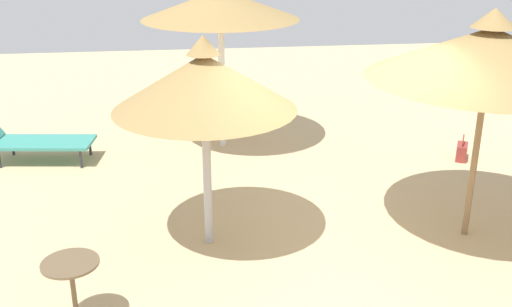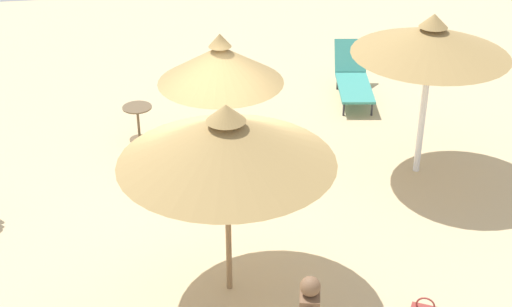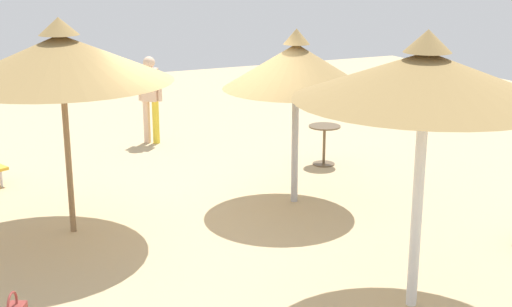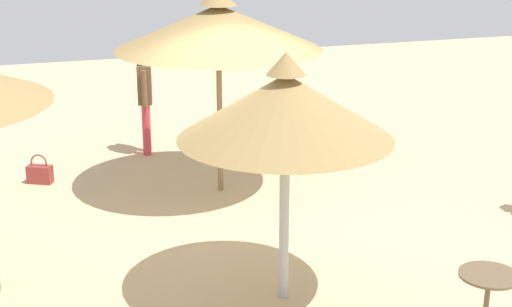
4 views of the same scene
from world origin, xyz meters
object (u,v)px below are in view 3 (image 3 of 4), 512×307
at_px(parasol_umbrella_far_right, 426,77).
at_px(side_table_round, 324,138).
at_px(person_standing_near_right, 150,94).
at_px(parasol_umbrella_center, 296,66).
at_px(parasol_umbrella_near_left, 61,58).

height_order(parasol_umbrella_far_right, side_table_round, parasol_umbrella_far_right).
distance_m(parasol_umbrella_far_right, side_table_round, 5.53).
xyz_separation_m(parasol_umbrella_far_right, person_standing_near_right, (0.45, -7.55, -1.45)).
height_order(parasol_umbrella_center, person_standing_near_right, parasol_umbrella_center).
height_order(parasol_umbrella_near_left, person_standing_near_right, parasol_umbrella_near_left).
bearing_deg(parasol_umbrella_center, side_table_round, -133.20).
relative_size(parasol_umbrella_near_left, parasol_umbrella_far_right, 0.98).
xyz_separation_m(parasol_umbrella_far_right, side_table_round, (-1.80, -4.85, -1.95)).
bearing_deg(parasol_umbrella_far_right, parasol_umbrella_near_left, -52.23).
relative_size(parasol_umbrella_near_left, side_table_round, 4.04).
relative_size(parasol_umbrella_center, parasol_umbrella_near_left, 0.91).
bearing_deg(parasol_umbrella_far_right, side_table_round, -110.40).
distance_m(parasol_umbrella_center, person_standing_near_right, 4.39).
relative_size(parasol_umbrella_center, side_table_round, 3.67).
bearing_deg(person_standing_near_right, side_table_round, 129.90).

